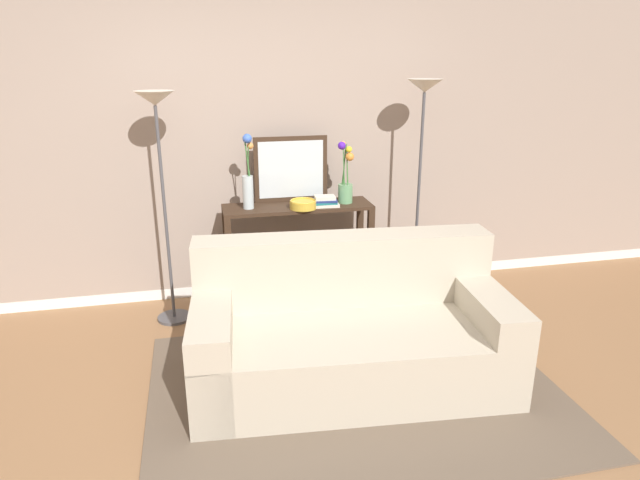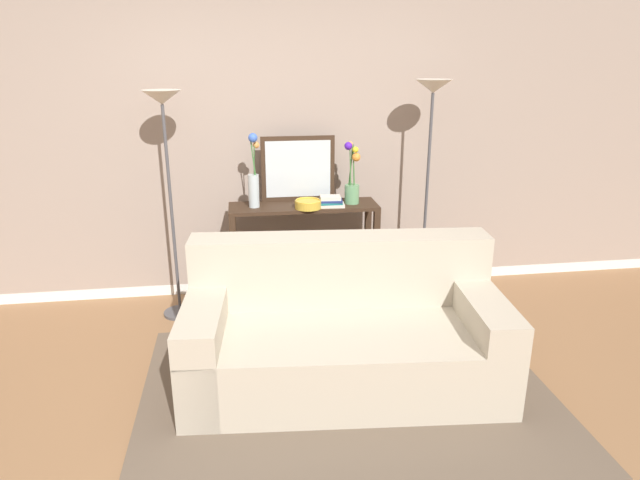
{
  "view_description": "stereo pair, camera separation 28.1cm",
  "coord_description": "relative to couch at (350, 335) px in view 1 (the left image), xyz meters",
  "views": [
    {
      "loc": [
        -0.42,
        -2.54,
        2.0
      ],
      "look_at": [
        0.39,
        1.07,
        0.76
      ],
      "focal_mm": 31.49,
      "sensor_mm": 36.0,
      "label": 1
    },
    {
      "loc": [
        -0.15,
        -2.59,
        2.0
      ],
      "look_at": [
        0.39,
        1.07,
        0.76
      ],
      "focal_mm": 31.49,
      "sensor_mm": 36.0,
      "label": 2
    }
  ],
  "objects": [
    {
      "name": "couch",
      "position": [
        0.0,
        0.0,
        0.0
      ],
      "size": [
        2.0,
        1.09,
        0.88
      ],
      "color": "#BCB29E",
      "rests_on": "ground"
    },
    {
      "name": "floor_lamp_left",
      "position": [
        -1.12,
        1.11,
        1.06
      ],
      "size": [
        0.28,
        0.28,
        1.75
      ],
      "color": "#4C4C51",
      "rests_on": "ground"
    },
    {
      "name": "book_stack",
      "position": [
        0.09,
        1.12,
        0.57
      ],
      "size": [
        0.23,
        0.15,
        0.08
      ],
      "color": "silver",
      "rests_on": "console_table"
    },
    {
      "name": "vase_tall_flowers",
      "position": [
        -0.49,
        1.18,
        0.77
      ],
      "size": [
        0.1,
        0.11,
        0.58
      ],
      "color": "silver",
      "rests_on": "console_table"
    },
    {
      "name": "book_row_under_console",
      "position": [
        -0.39,
        1.2,
        -0.26
      ],
      "size": [
        0.42,
        0.18,
        0.12
      ],
      "color": "navy",
      "rests_on": "ground"
    },
    {
      "name": "console_table",
      "position": [
        -0.11,
        1.2,
        0.26
      ],
      "size": [
        1.18,
        0.35,
        0.85
      ],
      "color": "#382619",
      "rests_on": "ground"
    },
    {
      "name": "ground_plane",
      "position": [
        -0.45,
        -0.5,
        -0.32
      ],
      "size": [
        16.0,
        16.0,
        0.02
      ],
      "primitive_type": "cube",
      "color": "#936B47"
    },
    {
      "name": "back_wall",
      "position": [
        -0.45,
        1.58,
        1.04
      ],
      "size": [
        12.0,
        0.15,
        2.71
      ],
      "color": "white",
      "rests_on": "ground"
    },
    {
      "name": "floor_lamp_right",
      "position": [
        0.88,
        1.11,
        1.11
      ],
      "size": [
        0.28,
        0.28,
        1.8
      ],
      "color": "#4C4C51",
      "rests_on": "ground"
    },
    {
      "name": "vase_short_flowers",
      "position": [
        0.28,
        1.19,
        0.72
      ],
      "size": [
        0.13,
        0.12,
        0.49
      ],
      "color": "#669E6B",
      "rests_on": "console_table"
    },
    {
      "name": "wall_mirror",
      "position": [
        -0.13,
        1.34,
        0.8
      ],
      "size": [
        0.59,
        0.02,
        0.52
      ],
      "color": "#382619",
      "rests_on": "console_table"
    },
    {
      "name": "fruit_bowl",
      "position": [
        -0.08,
        1.09,
        0.57
      ],
      "size": [
        0.21,
        0.21,
        0.07
      ],
      "color": "gold",
      "rests_on": "console_table"
    },
    {
      "name": "area_rug",
      "position": [
        -0.01,
        -0.16,
        -0.3
      ],
      "size": [
        2.5,
        1.88,
        0.01
      ],
      "color": "brown",
      "rests_on": "ground"
    }
  ]
}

